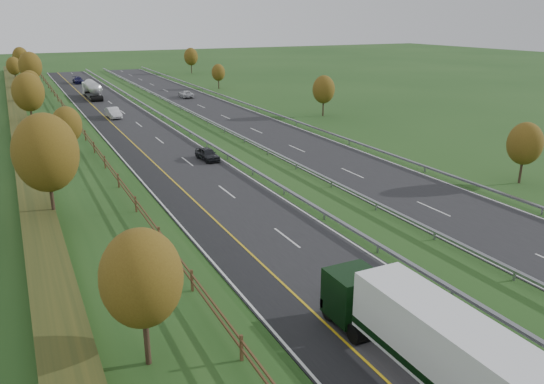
{
  "coord_description": "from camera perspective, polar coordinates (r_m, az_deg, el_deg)",
  "views": [
    {
      "loc": [
        -15.58,
        -8.73,
        15.51
      ],
      "look_at": [
        2.12,
        27.23,
        2.2
      ],
      "focal_mm": 35.0,
      "sensor_mm": 36.0,
      "label": 1
    }
  ],
  "objects": [
    {
      "name": "car_oncoming",
      "position": [
        109.33,
        -9.24,
        10.36
      ],
      "size": [
        2.64,
        5.06,
        1.36
      ],
      "primitive_type": "imported",
      "rotation": [
        0.0,
        0.0,
        3.06
      ],
      "color": "silver",
      "rests_on": "far_carriageway"
    },
    {
      "name": "hard_shoulder",
      "position": [
        71.43,
        -16.1,
        5.13
      ],
      "size": [
        3.0,
        200.0,
        0.04
      ],
      "primitive_type": "cube",
      "color": "black",
      "rests_on": "ground"
    },
    {
      "name": "hedge_left",
      "position": [
        69.94,
        -25.39,
        5.92
      ],
      "size": [
        2.2,
        180.0,
        1.1
      ],
      "primitive_type": "cube",
      "color": "#293315",
      "rests_on": "embankment_left"
    },
    {
      "name": "box_lorry",
      "position": [
        23.59,
        19.15,
        -16.75
      ],
      "size": [
        2.58,
        16.28,
        4.06
      ],
      "color": "black",
      "rests_on": "near_carriageway"
    },
    {
      "name": "car_silver_mid",
      "position": [
        89.45,
        -16.7,
        8.17
      ],
      "size": [
        2.02,
        5.03,
        1.63
      ],
      "primitive_type": "imported",
      "rotation": [
        0.0,
        0.0,
        0.06
      ],
      "color": "silver",
      "rests_on": "near_carriageway"
    },
    {
      "name": "car_small_far",
      "position": [
        139.6,
        -20.14,
        11.23
      ],
      "size": [
        2.28,
        5.32,
        1.53
      ],
      "primitive_type": "imported",
      "rotation": [
        0.0,
        0.0,
        0.03
      ],
      "color": "#121239",
      "rests_on": "near_carriageway"
    },
    {
      "name": "median_barrier_near",
      "position": [
        73.47,
        -8.87,
        6.45
      ],
      "size": [
        0.32,
        200.0,
        0.71
      ],
      "color": "gray",
      "rests_on": "ground"
    },
    {
      "name": "lane_markings",
      "position": [
        73.68,
        -8.3,
        6.07
      ],
      "size": [
        26.75,
        200.0,
        0.01
      ],
      "color": "silver",
      "rests_on": "near_carriageway"
    },
    {
      "name": "ground",
      "position": [
        69.7,
        -5.78,
        5.42
      ],
      "size": [
        400.0,
        400.0,
        0.0
      ],
      "primitive_type": "plane",
      "color": "#1E4217",
      "rests_on": "ground"
    },
    {
      "name": "outer_barrier_far",
      "position": [
        79.87,
        2.63,
        7.6
      ],
      "size": [
        0.32,
        200.0,
        0.71
      ],
      "color": "gray",
      "rests_on": "ground"
    },
    {
      "name": "road_tanker",
      "position": [
        112.66,
        -18.78,
        10.46
      ],
      "size": [
        2.4,
        11.22,
        3.46
      ],
      "color": "silver",
      "rests_on": "near_carriageway"
    },
    {
      "name": "far_carriageway",
      "position": [
        77.41,
        -1.17,
        6.82
      ],
      "size": [
        10.5,
        200.0,
        0.04
      ],
      "primitive_type": "cube",
      "color": "black",
      "rests_on": "ground"
    },
    {
      "name": "embankment_left",
      "position": [
        70.29,
        -23.6,
        4.91
      ],
      "size": [
        12.0,
        200.0,
        2.0
      ],
      "primitive_type": "cube",
      "color": "#1E4217",
      "rests_on": "ground"
    },
    {
      "name": "fence_left",
      "position": [
        69.86,
        -20.07,
        6.72
      ],
      "size": [
        0.12,
        189.06,
        1.2
      ],
      "color": "#422B19",
      "rests_on": "embankment_left"
    },
    {
      "name": "car_dark_near",
      "position": [
        60.42,
        -6.96,
        4.08
      ],
      "size": [
        2.02,
        4.22,
        1.39
      ],
      "primitive_type": "imported",
      "rotation": [
        0.0,
        0.0,
        0.09
      ],
      "color": "black",
      "rests_on": "near_carriageway"
    },
    {
      "name": "near_carriageway",
      "position": [
        72.15,
        -13.17,
        5.49
      ],
      "size": [
        10.5,
        200.0,
        0.04
      ],
      "primitive_type": "cube",
      "color": "black",
      "rests_on": "ground"
    },
    {
      "name": "trees_left",
      "position": [
        66.06,
        -23.69,
        8.89
      ],
      "size": [
        6.64,
        164.3,
        7.66
      ],
      "color": "#2D2116",
      "rests_on": "embankment_left"
    },
    {
      "name": "trees_far",
      "position": [
        108.52,
        -1.37,
        12.41
      ],
      "size": [
        8.45,
        118.6,
        7.12
      ],
      "color": "#2D2116",
      "rests_on": "ground"
    },
    {
      "name": "median_barrier_far",
      "position": [
        75.11,
        -5.14,
        6.86
      ],
      "size": [
        0.32,
        200.0,
        0.71
      ],
      "color": "gray",
      "rests_on": "ground"
    }
  ]
}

